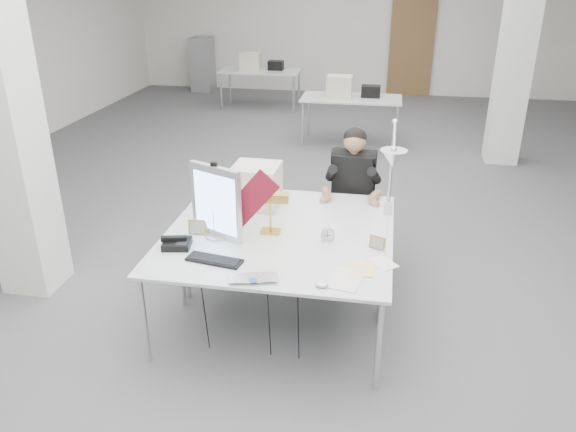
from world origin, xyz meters
name	(u,v)px	position (x,y,z in m)	size (l,w,h in m)	color
room_shell	(321,67)	(0.04, 0.13, 1.69)	(10.04, 14.04, 3.24)	#4F4F51
desk_main	(268,259)	(0.00, -2.50, 0.74)	(1.80, 0.90, 0.03)	silver
desk_second	(289,211)	(0.00, -1.60, 0.74)	(1.80, 0.90, 0.03)	silver
bg_desk_a	(351,98)	(0.20, 3.00, 0.74)	(1.60, 0.80, 0.03)	silver
bg_desk_b	(260,71)	(-1.80, 5.20, 0.74)	(1.60, 0.80, 0.03)	silver
filing_cabinet	(203,64)	(-3.50, 6.65, 0.60)	(0.45, 0.55, 1.20)	gray
office_chair	(352,206)	(0.51, -0.94, 0.54)	(0.53, 0.53, 1.09)	black
seated_person	(353,174)	(0.51, -0.99, 0.90)	(0.49, 0.61, 0.91)	black
monitor	(216,202)	(-0.46, -2.22, 1.05)	(0.47, 0.05, 0.58)	silver
pennant	(251,199)	(-0.18, -2.26, 1.11)	(0.48, 0.01, 0.20)	maroon
keyboard	(214,260)	(-0.37, -2.62, 0.77)	(0.41, 0.14, 0.02)	black
laptop	(253,282)	(-0.02, -2.88, 0.77)	(0.33, 0.22, 0.03)	#BCBCC1
mouse	(321,285)	(0.44, -2.84, 0.77)	(0.09, 0.06, 0.04)	silver
bankers_lamp	(270,215)	(-0.07, -2.08, 0.91)	(0.27, 0.11, 0.30)	#E3C847
desk_phone	(177,244)	(-0.72, -2.46, 0.78)	(0.20, 0.18, 0.05)	black
picture_frame_left	(198,227)	(-0.63, -2.22, 0.82)	(0.15, 0.01, 0.12)	#A38146
picture_frame_right	(377,243)	(0.78, -2.22, 0.80)	(0.13, 0.01, 0.10)	#A97449
desk_clock	(328,235)	(0.40, -2.14, 0.81)	(0.11, 0.11, 0.03)	#B1B1B6
paper_stack_a	(346,279)	(0.59, -2.71, 0.76)	(0.22, 0.31, 0.01)	silver
paper_stack_b	(362,268)	(0.68, -2.55, 0.76)	(0.17, 0.24, 0.01)	#FFDA98
paper_stack_c	(383,263)	(0.83, -2.44, 0.76)	(0.20, 0.14, 0.01)	white
beige_monitor	(257,186)	(-0.30, -1.56, 0.94)	(0.40, 0.37, 0.37)	beige
architect_lamp	(391,180)	(0.85, -1.77, 1.15)	(0.21, 0.62, 0.79)	#BBBABF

